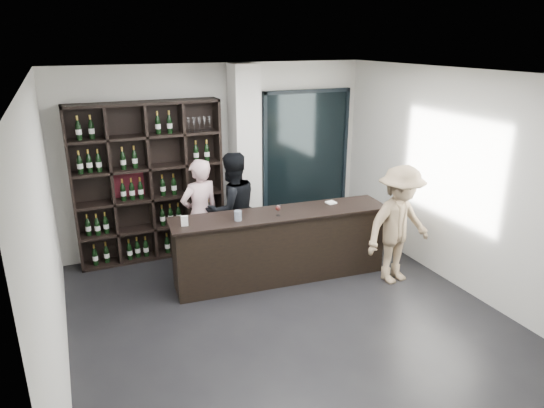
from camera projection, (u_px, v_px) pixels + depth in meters
name	position (u px, v px, depth m)	size (l,w,h in m)	color
floor	(292.00, 323.00, 5.85)	(5.00, 5.50, 0.01)	black
wine_shelf	(149.00, 183.00, 7.25)	(2.20, 0.35, 2.40)	black
structural_column	(245.00, 158.00, 7.65)	(0.40, 0.40, 2.90)	silver
glass_panel	(306.00, 152.00, 8.31)	(1.60, 0.08, 2.10)	black
tasting_counter	(281.00, 246.00, 6.77)	(3.03, 0.63, 1.00)	black
taster_pink	(200.00, 215.00, 7.01)	(0.60, 0.40, 1.66)	beige
taster_black	(232.00, 209.00, 7.14)	(0.83, 0.65, 1.72)	black
customer	(399.00, 225.00, 6.61)	(1.08, 0.62, 1.67)	#957C5D
wine_glass	(278.00, 209.00, 6.46)	(0.07, 0.07, 0.18)	white
spit_cup	(238.00, 216.00, 6.31)	(0.10, 0.10, 0.13)	silver
napkin_stack	(331.00, 203.00, 6.98)	(0.12, 0.12, 0.02)	white
card_stand	(185.00, 221.00, 6.13)	(0.09, 0.04, 0.13)	white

